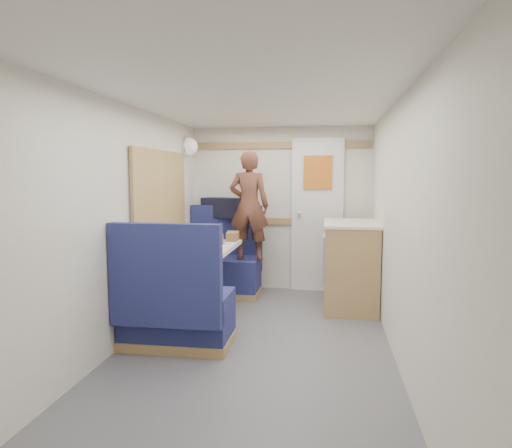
% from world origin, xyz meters
% --- Properties ---
extents(floor, '(4.50, 4.50, 0.00)m').
position_xyz_m(floor, '(0.00, 0.00, 0.00)').
color(floor, '#515156').
rests_on(floor, ground).
extents(ceiling, '(4.50, 4.50, 0.00)m').
position_xyz_m(ceiling, '(0.00, 0.00, 2.00)').
color(ceiling, silver).
rests_on(ceiling, wall_back).
extents(wall_back, '(2.20, 0.02, 2.00)m').
position_xyz_m(wall_back, '(0.00, 2.25, 1.00)').
color(wall_back, silver).
rests_on(wall_back, floor).
extents(wall_left, '(0.02, 4.50, 2.00)m').
position_xyz_m(wall_left, '(-1.10, 0.00, 1.00)').
color(wall_left, silver).
rests_on(wall_left, floor).
extents(wall_right, '(0.02, 4.50, 2.00)m').
position_xyz_m(wall_right, '(1.10, 0.00, 1.00)').
color(wall_right, silver).
rests_on(wall_right, floor).
extents(oak_trim_low, '(2.15, 0.02, 0.08)m').
position_xyz_m(oak_trim_low, '(0.00, 2.23, 0.85)').
color(oak_trim_low, '#9A7C45').
rests_on(oak_trim_low, wall_back).
extents(oak_trim_high, '(2.15, 0.02, 0.08)m').
position_xyz_m(oak_trim_high, '(0.00, 2.23, 1.78)').
color(oak_trim_high, '#9A7C45').
rests_on(oak_trim_high, wall_back).
extents(side_window, '(0.04, 1.30, 0.72)m').
position_xyz_m(side_window, '(-1.08, 1.00, 1.25)').
color(side_window, '#969B84').
rests_on(side_window, wall_left).
extents(rear_door, '(0.62, 0.12, 1.86)m').
position_xyz_m(rear_door, '(0.45, 2.22, 0.97)').
color(rear_door, white).
rests_on(rear_door, wall_back).
extents(dinette_table, '(0.62, 0.92, 0.72)m').
position_xyz_m(dinette_table, '(-0.65, 1.00, 0.57)').
color(dinette_table, white).
rests_on(dinette_table, floor).
extents(bench_far, '(0.90, 0.59, 1.05)m').
position_xyz_m(bench_far, '(-0.65, 1.86, 0.30)').
color(bench_far, '#181B4D').
rests_on(bench_far, floor).
extents(bench_near, '(0.90, 0.59, 1.05)m').
position_xyz_m(bench_near, '(-0.65, 0.14, 0.30)').
color(bench_near, '#181B4D').
rests_on(bench_near, floor).
extents(ledge, '(0.90, 0.14, 0.04)m').
position_xyz_m(ledge, '(-0.65, 2.12, 0.88)').
color(ledge, '#9A7C45').
rests_on(ledge, bench_far).
extents(dome_light, '(0.20, 0.20, 0.20)m').
position_xyz_m(dome_light, '(-1.04, 1.85, 1.75)').
color(dome_light, white).
rests_on(dome_light, wall_left).
extents(galley_counter, '(0.57, 0.92, 0.92)m').
position_xyz_m(galley_counter, '(0.82, 1.55, 0.47)').
color(galley_counter, '#9A7C45').
rests_on(galley_counter, floor).
extents(person, '(0.46, 0.31, 1.24)m').
position_xyz_m(person, '(-0.31, 1.74, 1.07)').
color(person, brown).
rests_on(person, bench_far).
extents(duffel_bag, '(0.55, 0.39, 0.24)m').
position_xyz_m(duffel_bag, '(-0.70, 2.12, 1.02)').
color(duffel_bag, black).
rests_on(duffel_bag, ledge).
extents(tray, '(0.33, 0.40, 0.02)m').
position_xyz_m(tray, '(-0.58, 0.80, 0.73)').
color(tray, white).
rests_on(tray, dinette_table).
extents(orange_fruit, '(0.07, 0.07, 0.07)m').
position_xyz_m(orange_fruit, '(-0.50, 0.83, 0.77)').
color(orange_fruit, '#F2560A').
rests_on(orange_fruit, tray).
extents(cheese_block, '(0.11, 0.09, 0.04)m').
position_xyz_m(cheese_block, '(-0.58, 0.67, 0.76)').
color(cheese_block, '#F5DD8D').
rests_on(cheese_block, tray).
extents(wine_glass, '(0.08, 0.08, 0.17)m').
position_xyz_m(wine_glass, '(-0.71, 1.05, 0.84)').
color(wine_glass, white).
rests_on(wine_glass, dinette_table).
extents(tumbler_left, '(0.07, 0.07, 0.11)m').
position_xyz_m(tumbler_left, '(-0.86, 0.62, 0.78)').
color(tumbler_left, white).
rests_on(tumbler_left, dinette_table).
extents(tumbler_right, '(0.07, 0.07, 0.11)m').
position_xyz_m(tumbler_right, '(-0.57, 1.15, 0.77)').
color(tumbler_right, silver).
rests_on(tumbler_right, dinette_table).
extents(beer_glass, '(0.07, 0.07, 0.10)m').
position_xyz_m(beer_glass, '(-0.50, 1.11, 0.77)').
color(beer_glass, brown).
rests_on(beer_glass, dinette_table).
extents(pepper_grinder, '(0.04, 0.04, 0.10)m').
position_xyz_m(pepper_grinder, '(-0.54, 1.10, 0.77)').
color(pepper_grinder, black).
rests_on(pepper_grinder, dinette_table).
extents(salt_grinder, '(0.04, 0.04, 0.09)m').
position_xyz_m(salt_grinder, '(-0.76, 0.86, 0.77)').
color(salt_grinder, white).
rests_on(salt_grinder, dinette_table).
extents(bread_loaf, '(0.14, 0.24, 0.09)m').
position_xyz_m(bread_loaf, '(-0.43, 1.38, 0.77)').
color(bread_loaf, olive).
rests_on(bread_loaf, dinette_table).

